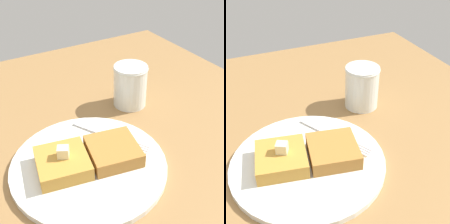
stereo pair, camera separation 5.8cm
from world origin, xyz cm
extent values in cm
cube|color=olive|center=(0.00, 0.00, 0.91)|extent=(112.53, 112.53, 1.83)
cylinder|color=silver|center=(8.68, 6.86, 2.36)|extent=(26.00, 26.00, 1.08)
torus|color=gray|center=(8.68, 6.86, 2.50)|extent=(26.00, 26.00, 0.80)
cube|color=#BC8634|center=(4.44, 7.65, 4.17)|extent=(9.56, 9.79, 2.53)
cube|color=#AA7131|center=(12.92, 6.07, 4.17)|extent=(9.56, 9.79, 2.53)
cube|color=#F3E8B5|center=(4.77, 7.73, 6.33)|extent=(2.35, 2.27, 1.80)
cube|color=silver|center=(13.53, 13.55, 3.08)|extent=(5.68, 9.16, 0.36)
cube|color=silver|center=(16.66, 7.97, 3.08)|extent=(3.29, 3.52, 0.36)
cube|color=silver|center=(18.85, 5.76, 3.08)|extent=(1.85, 2.95, 0.36)
cube|color=silver|center=(18.37, 5.49, 3.08)|extent=(1.85, 2.95, 0.36)
cube|color=silver|center=(17.89, 5.22, 3.08)|extent=(1.85, 2.95, 0.36)
cube|color=silver|center=(17.41, 4.95, 3.08)|extent=(1.85, 2.95, 0.36)
cylinder|color=#471C0E|center=(25.38, 20.04, 5.14)|extent=(6.50, 6.50, 6.62)
cylinder|color=silver|center=(25.38, 20.04, 6.36)|extent=(7.07, 7.07, 9.07)
torus|color=silver|center=(25.38, 20.04, 10.45)|extent=(7.29, 7.29, 0.50)
camera|label=1|loc=(-7.24, -27.93, 39.11)|focal=50.00mm
camera|label=2|loc=(-2.06, -30.56, 39.11)|focal=50.00mm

